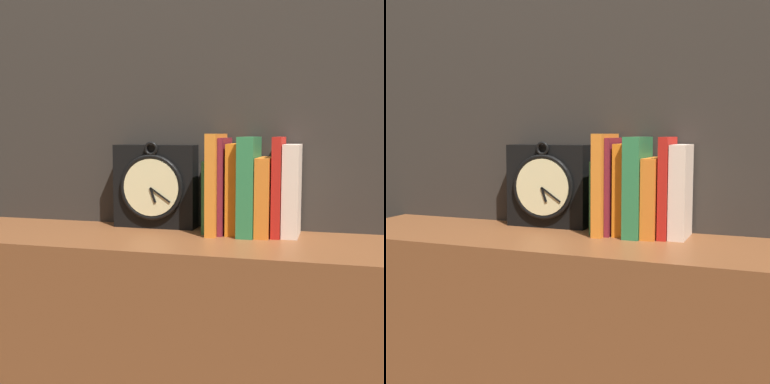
# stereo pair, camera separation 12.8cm
# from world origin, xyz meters

# --- Properties ---
(wall_back) EXTENTS (6.00, 0.05, 2.60)m
(wall_back) POSITION_xyz_m (0.00, 0.20, 1.30)
(wall_back) COLOR #2D2823
(wall_back) RESTS_ON ground_plane
(clock) EXTENTS (0.22, 0.07, 0.23)m
(clock) POSITION_xyz_m (-0.14, 0.13, 1.02)
(clock) COLOR black
(clock) RESTS_ON bookshelf
(book_slot0_green) EXTENTS (0.02, 0.11, 0.18)m
(book_slot0_green) POSITION_xyz_m (0.02, 0.11, 1.00)
(book_slot0_green) COLOR #31703C
(book_slot0_green) RESTS_ON bookshelf
(book_slot1_orange) EXTENTS (0.03, 0.15, 0.25)m
(book_slot1_orange) POSITION_xyz_m (0.04, 0.09, 1.03)
(book_slot1_orange) COLOR orange
(book_slot1_orange) RESTS_ON bookshelf
(book_slot2_maroon) EXTENTS (0.01, 0.13, 0.24)m
(book_slot2_maroon) POSITION_xyz_m (0.06, 0.10, 1.03)
(book_slot2_maroon) COLOR maroon
(book_slot2_maroon) RESTS_ON bookshelf
(book_slot3_orange) EXTENTS (0.03, 0.12, 0.23)m
(book_slot3_orange) POSITION_xyz_m (0.08, 0.10, 1.02)
(book_slot3_orange) COLOR orange
(book_slot3_orange) RESTS_ON bookshelf
(book_slot4_green) EXTENTS (0.04, 0.14, 0.25)m
(book_slot4_green) POSITION_xyz_m (0.12, 0.09, 1.03)
(book_slot4_green) COLOR #2A7441
(book_slot4_green) RESTS_ON bookshelf
(book_slot5_orange) EXTENTS (0.03, 0.13, 0.19)m
(book_slot5_orange) POSITION_xyz_m (0.16, 0.10, 1.00)
(book_slot5_orange) COLOR orange
(book_slot5_orange) RESTS_ON bookshelf
(book_slot6_red) EXTENTS (0.02, 0.12, 0.25)m
(book_slot6_red) POSITION_xyz_m (0.20, 0.10, 1.03)
(book_slot6_red) COLOR #B11A14
(book_slot6_red) RESTS_ON bookshelf
(book_slot7_cream) EXTENTS (0.04, 0.12, 0.23)m
(book_slot7_cream) POSITION_xyz_m (0.23, 0.10, 1.02)
(book_slot7_cream) COLOR beige
(book_slot7_cream) RESTS_ON bookshelf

